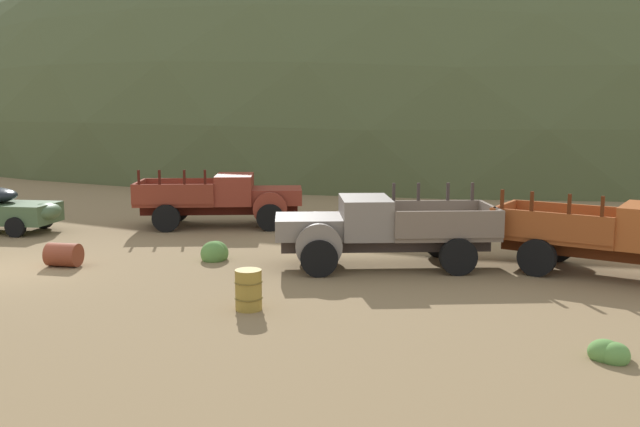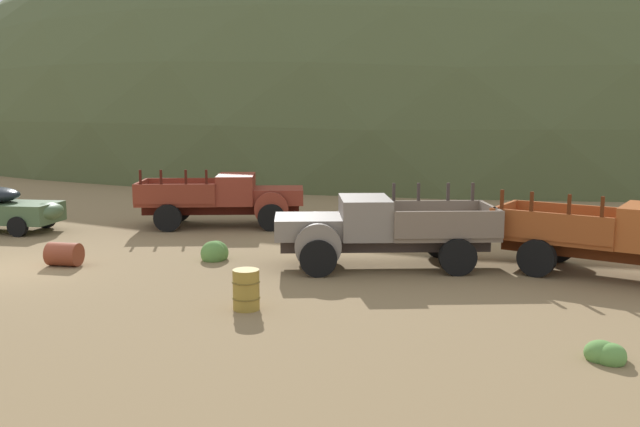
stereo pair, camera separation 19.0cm
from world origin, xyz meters
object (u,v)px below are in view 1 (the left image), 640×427
object	(u,v)px
truck_primer_gray	(371,230)
oil_drum_foreground	(249,290)
oil_drum_tipped	(64,255)
truck_rust_red	(232,199)

from	to	relation	value
truck_primer_gray	oil_drum_foreground	xyz separation A→B (m)	(-1.57, -4.66, -0.58)
oil_drum_tipped	truck_rust_red	bearing A→B (deg)	76.95
oil_drum_foreground	truck_primer_gray	bearing A→B (deg)	71.38
truck_primer_gray	oil_drum_tipped	xyz separation A→B (m)	(-7.96, -2.41, -0.69)
truck_rust_red	truck_primer_gray	world-z (taller)	same
truck_primer_gray	oil_drum_tipped	world-z (taller)	truck_primer_gray
oil_drum_foreground	oil_drum_tipped	xyz separation A→B (m)	(-6.39, 2.26, -0.11)
truck_primer_gray	oil_drum_foreground	bearing A→B (deg)	51.45
truck_primer_gray	oil_drum_tipped	bearing A→B (deg)	-3.10
truck_rust_red	truck_primer_gray	xyz separation A→B (m)	(6.27, -4.86, 0.01)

